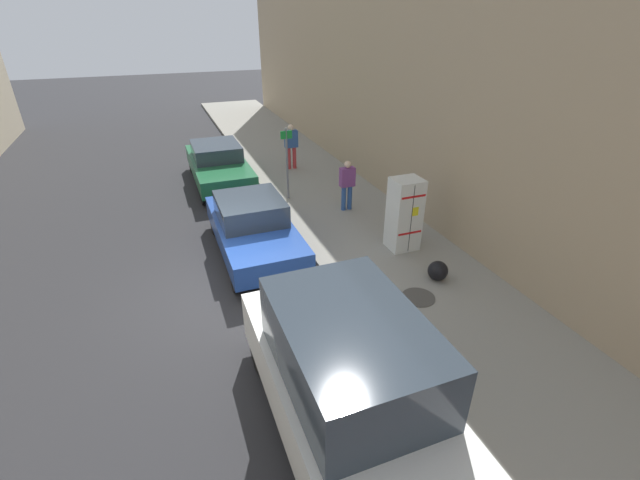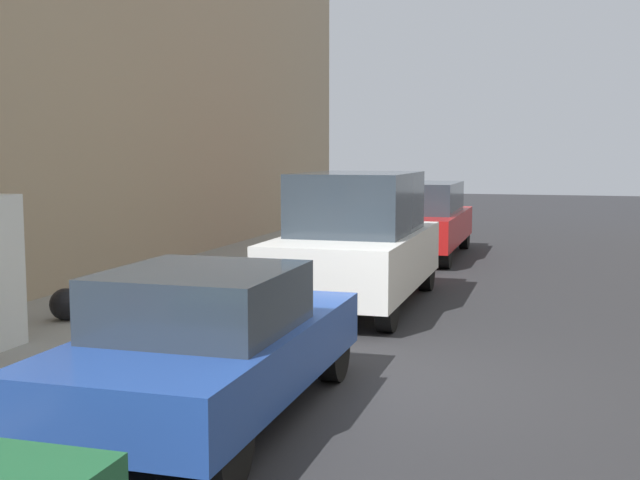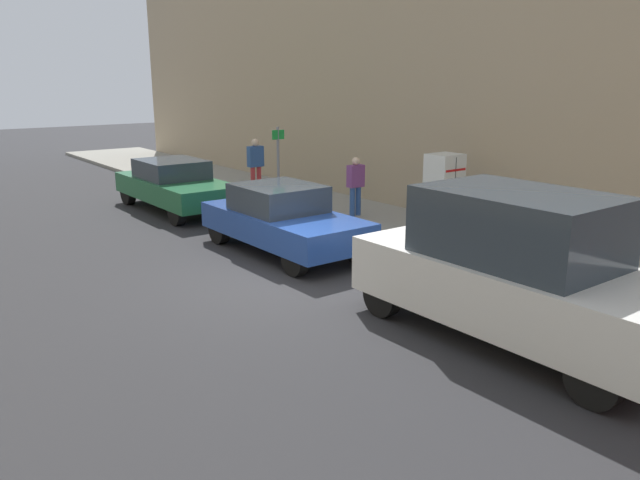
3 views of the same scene
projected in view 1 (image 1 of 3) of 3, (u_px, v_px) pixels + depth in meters
name	position (u px, v px, depth m)	size (l,w,h in m)	color
ground_plane	(225.00, 295.00, 9.29)	(80.00, 80.00, 0.00)	#28282B
sidewalk_slab	(391.00, 258.00, 10.56)	(3.64, 44.00, 0.13)	gray
building_facade_near	(516.00, 65.00, 9.38)	(1.82, 39.60, 8.80)	tan
discarded_refrigerator	(404.00, 214.00, 10.50)	(0.71, 0.65, 1.83)	silver
manhole_cover	(418.00, 297.00, 8.98)	(0.70, 0.70, 0.02)	#47443F
street_sign_post	(287.00, 160.00, 13.19)	(0.36, 0.07, 2.25)	slate
trash_bag	(438.00, 271.00, 9.49)	(0.45, 0.45, 0.45)	black
pedestrian_walking_far	(347.00, 183.00, 12.60)	(0.44, 0.22, 1.52)	#2D5193
pedestrian_standing_near	(291.00, 143.00, 15.94)	(0.48, 0.22, 1.67)	#B73338
parked_sedan_green	(218.00, 164.00, 15.01)	(1.79, 4.51, 1.40)	#1E6038
parked_hatchback_blue	(253.00, 227.00, 10.62)	(1.77, 4.09, 1.42)	#23479E
parked_van_white	(349.00, 382.00, 5.73)	(1.94, 4.66, 2.13)	silver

